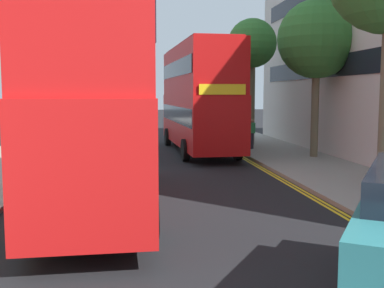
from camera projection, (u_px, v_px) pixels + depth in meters
The scene contains 8 objects.
sidewalk_right at pixel (329, 173), 18.28m from camera, with size 4.00×80.00×0.14m, color gray.
kerb_line_outer at pixel (294, 185), 16.05m from camera, with size 0.10×56.00×0.01m, color yellow.
kerb_line_inner at pixel (290, 186), 16.03m from camera, with size 0.10×56.00×0.01m, color yellow.
double_decker_bus_away at pixel (96, 97), 12.89m from camera, with size 3.01×10.87×5.64m.
double_decker_bus_oncoming at pixel (198, 95), 24.98m from camera, with size 3.14×10.90×5.64m.
pedestrian_far at pixel (252, 133), 25.46m from camera, with size 0.34×0.22×1.62m.
street_tree_near at pixel (317, 40), 21.86m from camera, with size 3.66×3.66×7.33m.
street_tree_far at pixel (252, 45), 27.39m from camera, with size 2.85×2.85×7.31m.
Camera 1 is at (-1.09, -1.23, 3.13)m, focal length 44.14 mm.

